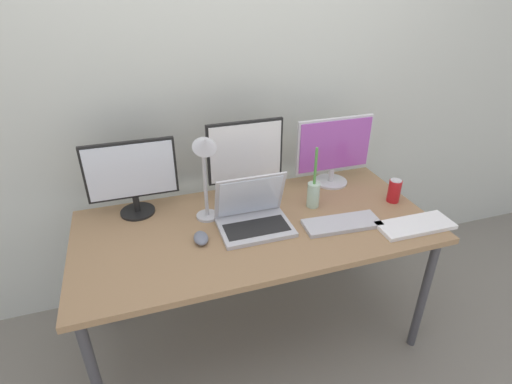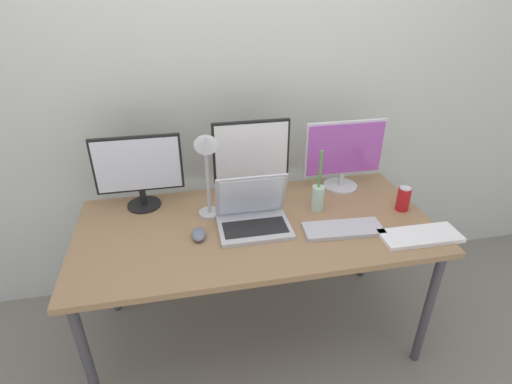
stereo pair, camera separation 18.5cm
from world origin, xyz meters
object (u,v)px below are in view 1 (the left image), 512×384
at_px(laptop_silver, 253,215).
at_px(mouse_by_keyboard, 201,238).
at_px(work_desk, 256,234).
at_px(monitor_left, 132,175).
at_px(keyboard_aux, 342,224).
at_px(monitor_center, 245,158).
at_px(monitor_right, 334,149).
at_px(soda_can_near_keyboard, 394,191).
at_px(desk_lamp, 205,161).
at_px(keyboard_main, 415,225).
at_px(bamboo_vase, 313,193).

bearing_deg(laptop_silver, mouse_by_keyboard, -169.63).
bearing_deg(work_desk, monitor_left, 151.97).
bearing_deg(keyboard_aux, monitor_center, 135.72).
bearing_deg(monitor_right, keyboard_aux, -110.43).
height_order(keyboard_aux, soda_can_near_keyboard, soda_can_near_keyboard).
bearing_deg(monitor_center, monitor_left, 178.04).
distance_m(work_desk, keyboard_aux, 0.42).
bearing_deg(desk_lamp, monitor_right, 13.90).
bearing_deg(desk_lamp, keyboard_main, -20.81).
xyz_separation_m(laptop_silver, mouse_by_keyboard, (-0.26, -0.05, -0.04)).
distance_m(keyboard_main, mouse_by_keyboard, 1.02).
distance_m(work_desk, soda_can_near_keyboard, 0.78).
distance_m(monitor_right, soda_can_near_keyboard, 0.39).
relative_size(monitor_right, soda_can_near_keyboard, 3.56).
xyz_separation_m(monitor_center, keyboard_aux, (0.36, -0.40, -0.23)).
bearing_deg(monitor_left, mouse_by_keyboard, -52.92).
distance_m(monitor_center, keyboard_main, 0.90).
distance_m(mouse_by_keyboard, bamboo_vase, 0.63).
bearing_deg(laptop_silver, monitor_right, 27.17).
xyz_separation_m(monitor_left, keyboard_aux, (0.93, -0.42, -0.20)).
relative_size(soda_can_near_keyboard, bamboo_vase, 0.38).
bearing_deg(keyboard_main, laptop_silver, 161.85).
distance_m(work_desk, bamboo_vase, 0.37).
relative_size(monitor_center, mouse_by_keyboard, 4.07).
bearing_deg(soda_can_near_keyboard, mouse_by_keyboard, -177.57).
distance_m(work_desk, mouse_by_keyboard, 0.30).
relative_size(monitor_left, monitor_center, 1.01).
distance_m(keyboard_main, keyboard_aux, 0.35).
relative_size(monitor_center, soda_can_near_keyboard, 3.43).
bearing_deg(soda_can_near_keyboard, desk_lamp, 173.81).
height_order(monitor_left, monitor_right, monitor_right).
bearing_deg(monitor_left, laptop_silver, -29.34).
bearing_deg(work_desk, desk_lamp, 155.72).
distance_m(keyboard_aux, soda_can_near_keyboard, 0.40).
bearing_deg(work_desk, monitor_center, 83.64).
xyz_separation_m(monitor_left, laptop_silver, (0.52, -0.29, -0.15)).
height_order(monitor_left, mouse_by_keyboard, monitor_left).
height_order(monitor_left, desk_lamp, desk_lamp).
bearing_deg(keyboard_main, monitor_left, 157.30).
height_order(keyboard_main, soda_can_near_keyboard, soda_can_near_keyboard).
distance_m(monitor_left, keyboard_aux, 1.04).
bearing_deg(work_desk, keyboard_aux, -19.08).
relative_size(keyboard_aux, desk_lamp, 0.79).
relative_size(monitor_left, keyboard_main, 1.18).
relative_size(keyboard_main, keyboard_aux, 0.99).
bearing_deg(desk_lamp, work_desk, -24.28).
xyz_separation_m(work_desk, keyboard_aux, (0.39, -0.14, 0.07)).
relative_size(monitor_center, keyboard_aux, 1.15).
relative_size(monitor_left, soda_can_near_keyboard, 3.45).
xyz_separation_m(bamboo_vase, desk_lamp, (-0.55, 0.02, 0.25)).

